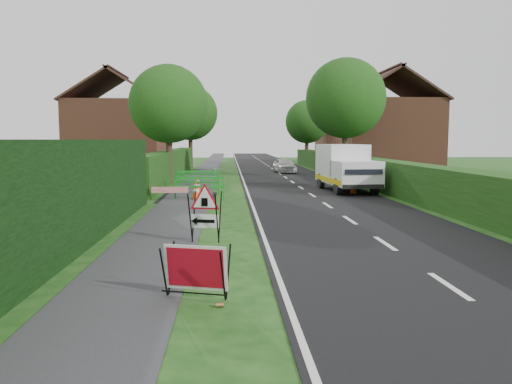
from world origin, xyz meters
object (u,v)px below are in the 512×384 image
hatchback_car (284,165)px  red_rect_sign (196,269)px  triangle_sign (203,209)px  works_van (346,166)px

hatchback_car → red_rect_sign: bearing=-105.1°
triangle_sign → works_van: works_van is taller
works_van → triangle_sign: bearing=-121.2°
red_rect_sign → triangle_sign: bearing=107.2°
red_rect_sign → triangle_sign: triangle_sign is taller
triangle_sign → works_van: size_ratio=0.24×
red_rect_sign → hatchback_car: bearing=96.9°
triangle_sign → hatchback_car: 26.04m
triangle_sign → hatchback_car: bearing=92.0°
red_rect_sign → works_van: size_ratio=0.22×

